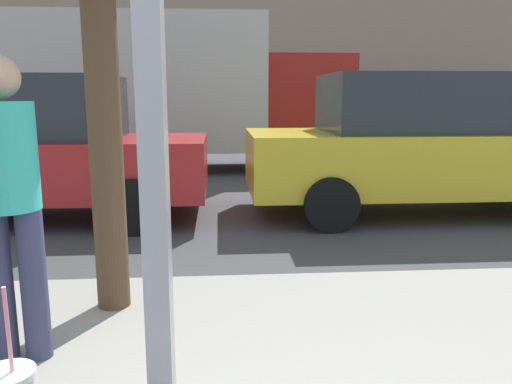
% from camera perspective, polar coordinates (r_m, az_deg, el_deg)
% --- Properties ---
extents(ground_plane, '(60.00, 60.00, 0.00)m').
position_cam_1_polar(ground_plane, '(9.03, -5.00, 0.90)').
color(ground_plane, '#424244').
extents(sidewalk_strip, '(16.00, 2.80, 0.11)m').
position_cam_1_polar(sidewalk_strip, '(2.91, -6.52, -19.97)').
color(sidewalk_strip, '#9E998E').
rests_on(sidewalk_strip, ground).
extents(building_facade_far, '(28.00, 1.20, 5.64)m').
position_cam_1_polar(building_facade_far, '(18.95, -4.79, 14.58)').
color(building_facade_far, gray).
rests_on(building_facade_far, ground).
extents(parked_car_red, '(4.24, 1.90, 1.79)m').
position_cam_1_polar(parked_car_red, '(6.89, -23.84, 4.46)').
color(parked_car_red, red).
rests_on(parked_car_red, ground).
extents(parked_car_yellow, '(4.65, 1.98, 1.82)m').
position_cam_1_polar(parked_car_yellow, '(7.02, 18.29, 5.09)').
color(parked_car_yellow, gold).
rests_on(parked_car_yellow, ground).
extents(box_truck, '(6.75, 2.44, 3.10)m').
position_cam_1_polar(box_truck, '(10.84, -8.94, 11.34)').
color(box_truck, beige).
rests_on(box_truck, ground).
extents(pedestrian, '(0.32, 0.32, 1.63)m').
position_cam_1_polar(pedestrian, '(2.93, -26.16, -0.00)').
color(pedestrian, '#3A3C5D').
rests_on(pedestrian, sidewalk_strip).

